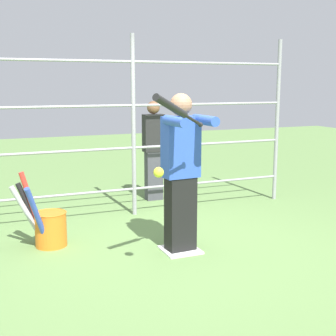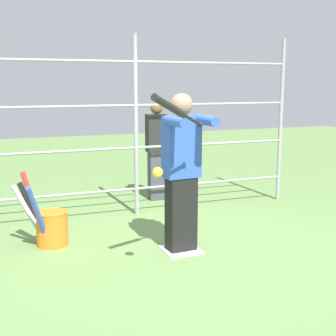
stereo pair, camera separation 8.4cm
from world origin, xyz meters
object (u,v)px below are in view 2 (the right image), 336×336
at_px(baseball_bat_swinging, 174,109).
at_px(softball_in_flight, 158,172).
at_px(bat_bucket, 49,226).
at_px(bystander_behind_fence, 157,149).
at_px(batter, 182,168).

bearing_deg(baseball_bat_swinging, softball_in_flight, -30.79).
bearing_deg(bat_bucket, bystander_behind_fence, -140.08).
xyz_separation_m(batter, bat_bucket, (1.34, -0.73, -0.70)).
height_order(baseball_bat_swinging, bat_bucket, baseball_bat_swinging).
height_order(softball_in_flight, bat_bucket, softball_in_flight).
distance_m(softball_in_flight, bystander_behind_fence, 3.20).
height_order(batter, baseball_bat_swinging, baseball_bat_swinging).
bearing_deg(bystander_behind_fence, bat_bucket, 39.92).
bearing_deg(batter, baseball_bat_swinging, 61.73).
relative_size(baseball_bat_swinging, softball_in_flight, 7.35).
bearing_deg(bat_bucket, baseball_bat_swinging, 122.40).
distance_m(bat_bucket, bystander_behind_fence, 2.55).
xyz_separation_m(baseball_bat_swinging, bat_bucket, (0.94, -1.48, -1.38)).
bearing_deg(batter, bat_bucket, -28.70).
relative_size(batter, baseball_bat_swinging, 2.47).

